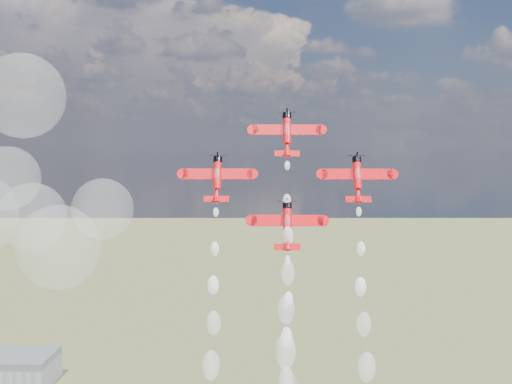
{
  "coord_description": "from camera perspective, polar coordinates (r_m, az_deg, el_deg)",
  "views": [
    {
      "loc": [
        2.63,
        -119.3,
        104.02
      ],
      "look_at": [
        -1.63,
        17.77,
        94.74
      ],
      "focal_mm": 50.0,
      "sensor_mm": 36.0,
      "label": 1
    }
  ],
  "objects": [
    {
      "name": "plane_right",
      "position": [
        137.95,
        8.12,
        1.13
      ],
      "size": [
        13.56,
        6.53,
        9.11
      ],
      "rotation": [
        1.15,
        0.0,
        0.0
      ],
      "color": "red",
      "rests_on": "ground"
    },
    {
      "name": "plane_lead",
      "position": [
        140.86,
        2.5,
        4.72
      ],
      "size": [
        13.56,
        6.53,
        9.11
      ],
      "rotation": [
        1.15,
        0.0,
        0.0
      ],
      "color": "red",
      "rests_on": "ground"
    },
    {
      "name": "plane_slot",
      "position": [
        133.95,
        2.52,
        -2.62
      ],
      "size": [
        13.56,
        6.53,
        9.11
      ],
      "rotation": [
        1.15,
        0.0,
        0.0
      ],
      "color": "red",
      "rests_on": "ground"
    },
    {
      "name": "plane_left",
      "position": [
        137.61,
        -3.13,
        1.15
      ],
      "size": [
        13.56,
        6.53,
        9.11
      ],
      "rotation": [
        1.15,
        0.0,
        0.0
      ],
      "color": "red",
      "rests_on": "ground"
    }
  ]
}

